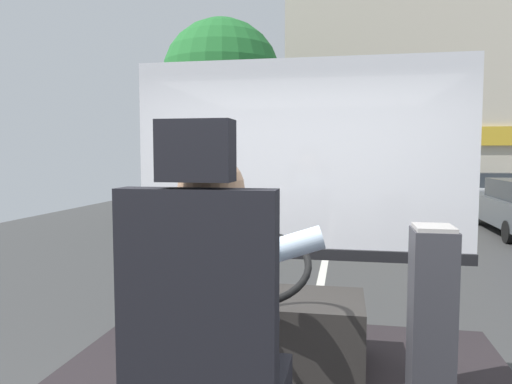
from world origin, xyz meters
TOP-DOWN VIEW (x-y plane):
  - ground at (0.00, 8.80)m, footprint 18.00×44.00m
  - driver_seat at (-0.09, -0.49)m, footprint 0.48×0.48m
  - bus_driver at (-0.09, -0.37)m, footprint 0.73×0.60m
  - steering_console at (-0.09, 0.84)m, footprint 1.10×1.01m
  - fare_box at (0.77, 0.57)m, footprint 0.21×0.26m
  - windshield_panel at (0.00, 1.62)m, footprint 2.50×0.08m
  - street_tree at (-2.97, 10.79)m, footprint 3.17×3.17m
  - shop_building at (4.11, 16.98)m, footprint 11.72×4.99m
  - parked_car_silver at (4.64, 15.20)m, footprint 1.96×4.09m

SIDE VIEW (x-z plane):
  - ground at x=0.00m, z-range -0.05..0.00m
  - parked_car_silver at x=4.64m, z-range 0.02..1.32m
  - steering_console at x=-0.09m, z-range 0.45..1.28m
  - fare_box at x=0.77m, z-range 0.64..1.53m
  - driver_seat at x=-0.09m, z-range 0.55..1.90m
  - bus_driver at x=-0.09m, z-range 1.03..1.79m
  - windshield_panel at x=0.00m, z-range 0.95..2.43m
  - shop_building at x=4.11m, z-range 0.00..7.61m
  - street_tree at x=-2.97m, z-range 1.15..6.64m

